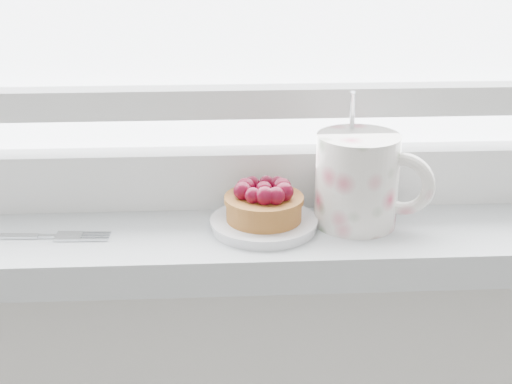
{
  "coord_description": "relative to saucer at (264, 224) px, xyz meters",
  "views": [
    {
      "loc": [
        -0.03,
        1.14,
        1.28
      ],
      "look_at": [
        0.01,
        1.88,
        0.99
      ],
      "focal_mm": 50.0,
      "sensor_mm": 36.0,
      "label": 1
    }
  ],
  "objects": [
    {
      "name": "raspberry_tart",
      "position": [
        0.0,
        -0.0,
        0.03
      ],
      "size": [
        0.09,
        0.09,
        0.05
      ],
      "color": "brown",
      "rests_on": "saucer"
    },
    {
      "name": "saucer",
      "position": [
        0.0,
        0.0,
        0.0
      ],
      "size": [
        0.12,
        0.12,
        0.01
      ],
      "primitive_type": "cylinder",
      "color": "white",
      "rests_on": "windowsill"
    },
    {
      "name": "fork",
      "position": [
        -0.27,
        -0.01,
        -0.0
      ],
      "size": [
        0.19,
        0.03,
        0.0
      ],
      "color": "silver",
      "rests_on": "windowsill"
    },
    {
      "name": "floral_mug",
      "position": [
        0.11,
        0.01,
        0.05
      ],
      "size": [
        0.15,
        0.13,
        0.15
      ],
      "color": "silver",
      "rests_on": "windowsill"
    }
  ]
}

